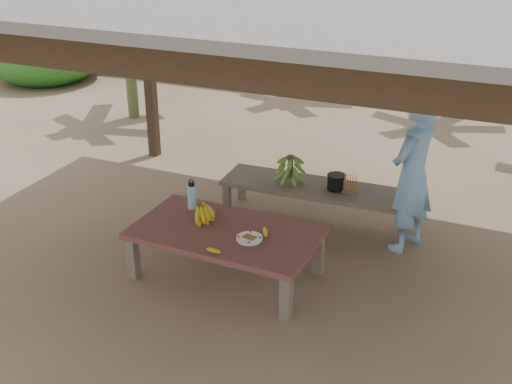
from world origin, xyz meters
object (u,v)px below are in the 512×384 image
at_px(cooking_pot, 336,182).
at_px(woman, 413,174).
at_px(ripe_banana_bunch, 199,211).
at_px(water_flask, 192,196).
at_px(work_table, 226,236).
at_px(plate, 249,239).
at_px(bench, 317,190).

distance_m(cooking_pot, woman, 0.93).
xyz_separation_m(ripe_banana_bunch, water_flask, (-0.19, 0.20, 0.05)).
distance_m(ripe_banana_bunch, woman, 2.23).
distance_m(work_table, water_flask, 0.64).
bearing_deg(cooking_pot, work_table, -115.35).
bearing_deg(plate, woman, 47.32).
bearing_deg(woman, ripe_banana_bunch, -38.31).
bearing_deg(water_flask, woman, 24.96).
height_order(bench, water_flask, water_flask).
height_order(plate, woman, woman).
distance_m(bench, woman, 1.18).
relative_size(work_table, water_flask, 5.53).
distance_m(work_table, plate, 0.32).
height_order(work_table, woman, woman).
distance_m(bench, plate, 1.55).
height_order(ripe_banana_bunch, water_flask, water_flask).
bearing_deg(bench, woman, -11.56).
height_order(cooking_pot, woman, woman).
distance_m(plate, cooking_pot, 1.58).
distance_m(work_table, woman, 2.04).
xyz_separation_m(bench, plate, (-0.17, -1.53, 0.12)).
relative_size(bench, plate, 8.80).
relative_size(work_table, ripe_banana_bunch, 6.03).
distance_m(water_flask, cooking_pot, 1.67).
height_order(bench, cooking_pot, cooking_pot).
xyz_separation_m(bench, ripe_banana_bunch, (-0.81, -1.34, 0.20)).
height_order(work_table, cooking_pot, cooking_pot).
bearing_deg(work_table, plate, -14.41).
relative_size(plate, cooking_pot, 1.24).
xyz_separation_m(work_table, cooking_pot, (0.69, 1.45, 0.10)).
xyz_separation_m(plate, water_flask, (-0.82, 0.39, 0.12)).
bearing_deg(water_flask, plate, -25.28).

